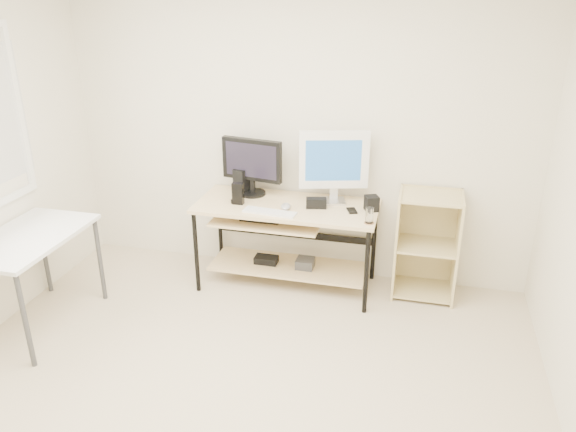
% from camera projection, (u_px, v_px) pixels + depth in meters
% --- Properties ---
extents(room, '(4.01, 4.01, 2.62)m').
position_uv_depth(room, '(188.00, 211.00, 2.99)').
color(room, beige).
rests_on(room, ground).
extents(desk, '(1.50, 0.65, 0.75)m').
position_uv_depth(desk, '(284.00, 227.00, 4.72)').
color(desk, beige).
rests_on(desk, ground).
extents(side_table, '(0.60, 1.00, 0.75)m').
position_uv_depth(side_table, '(28.00, 246.00, 4.09)').
color(side_table, white).
rests_on(side_table, ground).
extents(shelf_unit, '(0.50, 0.40, 0.90)m').
position_uv_depth(shelf_unit, '(427.00, 243.00, 4.63)').
color(shelf_unit, '#D8C687').
rests_on(shelf_unit, ground).
extents(black_monitor, '(0.54, 0.22, 0.49)m').
position_uv_depth(black_monitor, '(252.00, 163.00, 4.74)').
color(black_monitor, black).
rests_on(black_monitor, desk).
extents(white_imac, '(0.56, 0.21, 0.60)m').
position_uv_depth(white_imac, '(334.00, 162.00, 4.54)').
color(white_imac, silver).
rests_on(white_imac, desk).
extents(keyboard, '(0.44, 0.16, 0.01)m').
position_uv_depth(keyboard, '(270.00, 212.00, 4.45)').
color(keyboard, white).
rests_on(keyboard, desk).
extents(mouse, '(0.10, 0.14, 0.04)m').
position_uv_depth(mouse, '(286.00, 206.00, 4.53)').
color(mouse, '#B6B6BB').
rests_on(mouse, desk).
extents(center_speaker, '(0.18, 0.11, 0.08)m').
position_uv_depth(center_speaker, '(316.00, 203.00, 4.55)').
color(center_speaker, black).
rests_on(center_speaker, desk).
extents(speaker_left, '(0.14, 0.14, 0.22)m').
position_uv_depth(speaker_left, '(242.00, 180.00, 4.84)').
color(speaker_left, black).
rests_on(speaker_left, desk).
extents(speaker_right, '(0.13, 0.13, 0.12)m').
position_uv_depth(speaker_right, '(372.00, 203.00, 4.49)').
color(speaker_right, black).
rests_on(speaker_right, desk).
extents(audio_controller, '(0.09, 0.06, 0.18)m').
position_uv_depth(audio_controller, '(238.00, 194.00, 4.61)').
color(audio_controller, black).
rests_on(audio_controller, desk).
extents(volume_puck, '(0.08, 0.08, 0.03)m').
position_uv_depth(volume_puck, '(235.00, 201.00, 4.65)').
color(volume_puck, black).
rests_on(volume_puck, desk).
extents(smartphone, '(0.11, 0.14, 0.01)m').
position_uv_depth(smartphone, '(352.00, 211.00, 4.49)').
color(smartphone, black).
rests_on(smartphone, desk).
extents(coaster, '(0.09, 0.09, 0.01)m').
position_uv_depth(coaster, '(369.00, 223.00, 4.27)').
color(coaster, '#9F7048').
rests_on(coaster, desk).
extents(drinking_glass, '(0.07, 0.07, 0.12)m').
position_uv_depth(drinking_glass, '(369.00, 215.00, 4.25)').
color(drinking_glass, white).
rests_on(drinking_glass, coaster).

